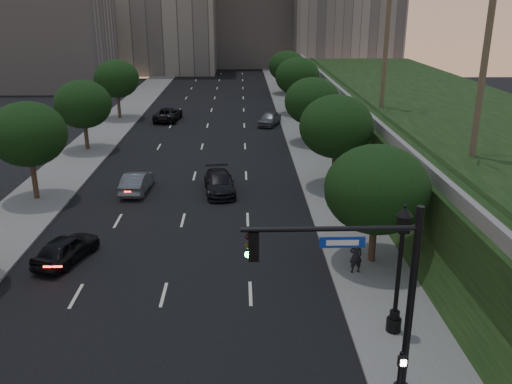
{
  "coord_description": "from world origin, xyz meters",
  "views": [
    {
      "loc": [
        3.63,
        -17.03,
        12.76
      ],
      "look_at": [
        4.37,
        8.97,
        3.6
      ],
      "focal_mm": 38.0,
      "sensor_mm": 36.0,
      "label": 1
    }
  ],
  "objects_px": {
    "traffic_signal_mast": "(376,304)",
    "street_lamp": "(398,276)",
    "sedan_far_left": "(168,114)",
    "pedestrian_c": "(352,210)",
    "sedan_near_left": "(66,248)",
    "pedestrian_b": "(379,215)",
    "sedan_near_right": "(219,183)",
    "sedan_mid_left": "(137,182)",
    "sedan_far_right": "(270,119)",
    "pedestrian_a": "(356,256)"
  },
  "relations": [
    {
      "from": "sedan_near_left",
      "to": "sedan_far_right",
      "type": "bearing_deg",
      "value": -92.63
    },
    {
      "from": "sedan_mid_left",
      "to": "sedan_near_right",
      "type": "relative_size",
      "value": 0.89
    },
    {
      "from": "sedan_mid_left",
      "to": "pedestrian_c",
      "type": "bearing_deg",
      "value": 158.13
    },
    {
      "from": "sedan_far_left",
      "to": "pedestrian_b",
      "type": "bearing_deg",
      "value": 122.98
    },
    {
      "from": "traffic_signal_mast",
      "to": "sedan_far_left",
      "type": "relative_size",
      "value": 1.3
    },
    {
      "from": "pedestrian_c",
      "to": "sedan_far_left",
      "type": "bearing_deg",
      "value": -80.21
    },
    {
      "from": "sedan_near_right",
      "to": "pedestrian_c",
      "type": "xyz_separation_m",
      "value": [
        8.1,
        -6.36,
        0.32
      ]
    },
    {
      "from": "sedan_far_right",
      "to": "pedestrian_a",
      "type": "xyz_separation_m",
      "value": [
        2.43,
        -34.38,
        0.31
      ]
    },
    {
      "from": "sedan_mid_left",
      "to": "pedestrian_b",
      "type": "bearing_deg",
      "value": 158.48
    },
    {
      "from": "sedan_far_left",
      "to": "pedestrian_c",
      "type": "height_order",
      "value": "pedestrian_c"
    },
    {
      "from": "sedan_near_left",
      "to": "pedestrian_b",
      "type": "distance_m",
      "value": 17.51
    },
    {
      "from": "sedan_mid_left",
      "to": "sedan_near_right",
      "type": "xyz_separation_m",
      "value": [
        5.84,
        -0.33,
        -0.01
      ]
    },
    {
      "from": "sedan_mid_left",
      "to": "pedestrian_c",
      "type": "xyz_separation_m",
      "value": [
        13.95,
        -6.69,
        0.31
      ]
    },
    {
      "from": "traffic_signal_mast",
      "to": "sedan_near_right",
      "type": "relative_size",
      "value": 1.41
    },
    {
      "from": "street_lamp",
      "to": "sedan_near_left",
      "type": "xyz_separation_m",
      "value": [
        -15.21,
        6.97,
        -1.91
      ]
    },
    {
      "from": "sedan_near_right",
      "to": "pedestrian_b",
      "type": "xyz_separation_m",
      "value": [
        9.59,
        -6.96,
        0.23
      ]
    },
    {
      "from": "sedan_far_right",
      "to": "pedestrian_b",
      "type": "distance_m",
      "value": 29.31
    },
    {
      "from": "pedestrian_a",
      "to": "pedestrian_c",
      "type": "distance_m",
      "value": 6.16
    },
    {
      "from": "street_lamp",
      "to": "sedan_near_right",
      "type": "height_order",
      "value": "street_lamp"
    },
    {
      "from": "traffic_signal_mast",
      "to": "pedestrian_c",
      "type": "bearing_deg",
      "value": 81.25
    },
    {
      "from": "pedestrian_a",
      "to": "traffic_signal_mast",
      "type": "bearing_deg",
      "value": 69.74
    },
    {
      "from": "sedan_near_left",
      "to": "pedestrian_b",
      "type": "xyz_separation_m",
      "value": [
        17.15,
        3.55,
        0.23
      ]
    },
    {
      "from": "street_lamp",
      "to": "sedan_far_right",
      "type": "xyz_separation_m",
      "value": [
        -2.98,
        39.43,
        -1.9
      ]
    },
    {
      "from": "street_lamp",
      "to": "pedestrian_a",
      "type": "relative_size",
      "value": 3.13
    },
    {
      "from": "sedan_far_left",
      "to": "pedestrian_a",
      "type": "xyz_separation_m",
      "value": [
        13.78,
        -37.15,
        0.3
      ]
    },
    {
      "from": "sedan_far_right",
      "to": "pedestrian_c",
      "type": "relative_size",
      "value": 2.45
    },
    {
      "from": "sedan_near_right",
      "to": "pedestrian_a",
      "type": "bearing_deg",
      "value": -66.88
    },
    {
      "from": "sedan_near_right",
      "to": "sedan_far_right",
      "type": "height_order",
      "value": "sedan_far_right"
    },
    {
      "from": "sedan_mid_left",
      "to": "pedestrian_c",
      "type": "relative_size",
      "value": 2.49
    },
    {
      "from": "sedan_far_left",
      "to": "sedan_near_right",
      "type": "distance_m",
      "value": 25.59
    },
    {
      "from": "sedan_far_right",
      "to": "pedestrian_b",
      "type": "bearing_deg",
      "value": -60.95
    },
    {
      "from": "pedestrian_b",
      "to": "pedestrian_c",
      "type": "bearing_deg",
      "value": -9.26
    },
    {
      "from": "pedestrian_a",
      "to": "pedestrian_b",
      "type": "relative_size",
      "value": 1.12
    },
    {
      "from": "street_lamp",
      "to": "sedan_mid_left",
      "type": "distance_m",
      "value": 22.43
    },
    {
      "from": "street_lamp",
      "to": "sedan_far_left",
      "type": "xyz_separation_m",
      "value": [
        -14.33,
        42.19,
        -1.88
      ]
    },
    {
      "from": "sedan_near_right",
      "to": "pedestrian_c",
      "type": "height_order",
      "value": "pedestrian_c"
    },
    {
      "from": "pedestrian_c",
      "to": "sedan_near_right",
      "type": "bearing_deg",
      "value": -53.78
    },
    {
      "from": "traffic_signal_mast",
      "to": "street_lamp",
      "type": "xyz_separation_m",
      "value": [
        1.85,
        3.77,
        -1.04
      ]
    },
    {
      "from": "sedan_mid_left",
      "to": "pedestrian_c",
      "type": "height_order",
      "value": "pedestrian_c"
    },
    {
      "from": "pedestrian_b",
      "to": "sedan_mid_left",
      "type": "bearing_deg",
      "value": -12.61
    },
    {
      "from": "street_lamp",
      "to": "sedan_near_left",
      "type": "distance_m",
      "value": 16.84
    },
    {
      "from": "sedan_near_right",
      "to": "traffic_signal_mast",
      "type": "bearing_deg",
      "value": -81.33
    },
    {
      "from": "traffic_signal_mast",
      "to": "street_lamp",
      "type": "height_order",
      "value": "traffic_signal_mast"
    },
    {
      "from": "sedan_far_left",
      "to": "pedestrian_a",
      "type": "height_order",
      "value": "pedestrian_a"
    },
    {
      "from": "pedestrian_a",
      "to": "sedan_far_left",
      "type": "bearing_deg",
      "value": -81.54
    },
    {
      "from": "street_lamp",
      "to": "sedan_mid_left",
      "type": "height_order",
      "value": "street_lamp"
    },
    {
      "from": "sedan_far_right",
      "to": "sedan_near_left",
      "type": "bearing_deg",
      "value": -91.26
    },
    {
      "from": "sedan_near_left",
      "to": "pedestrian_b",
      "type": "relative_size",
      "value": 2.64
    },
    {
      "from": "pedestrian_b",
      "to": "pedestrian_c",
      "type": "height_order",
      "value": "pedestrian_c"
    },
    {
      "from": "traffic_signal_mast",
      "to": "pedestrian_b",
      "type": "height_order",
      "value": "traffic_signal_mast"
    }
  ]
}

